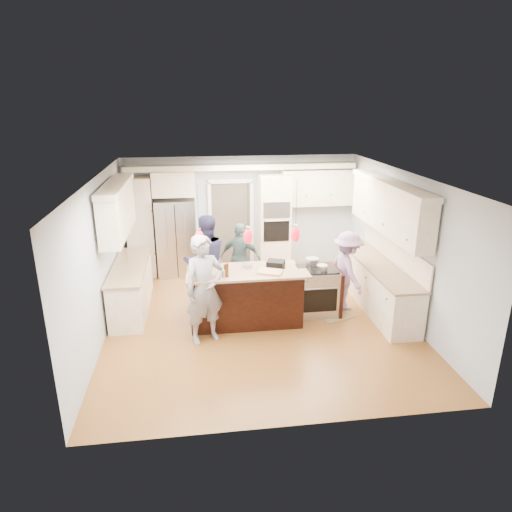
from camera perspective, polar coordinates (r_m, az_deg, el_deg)
The scene contains 23 objects.
ground_plane at distance 8.70m, azimuth 0.31°, elevation -7.93°, with size 6.00×6.00×0.00m, color #A2652C.
room_shell at distance 8.04m, azimuth 0.34°, elevation 3.70°, with size 5.54×6.04×2.72m.
refrigerator at distance 10.76m, azimuth -9.87°, elevation 2.31°, with size 0.90×0.70×1.80m, color #B7B7BC.
oven_column at distance 10.87m, azimuth 2.28°, elevation 4.12°, with size 0.72×0.69×2.30m.
back_upper_cabinets at distance 10.69m, azimuth -5.75°, elevation 6.64°, with size 5.30×0.61×2.54m.
right_counter_run at distance 9.19m, azimuth 15.33°, elevation 0.01°, with size 0.64×3.10×2.51m.
left_cabinets at distance 9.05m, azimuth -15.92°, elevation -0.32°, with size 0.64×2.30×2.51m.
kitchen_island at distance 8.52m, azimuth -1.39°, elevation -4.90°, with size 2.10×1.46×1.12m.
island_range at distance 8.85m, azimuth 7.66°, elevation -4.34°, with size 0.82×0.71×0.92m.
pendant_lights at distance 7.52m, azimuth -1.00°, elevation 2.52°, with size 1.75×0.15×1.03m.
person_bar_end at distance 7.65m, azimuth -6.45°, elevation -4.20°, with size 0.69×0.45×1.88m, color gray.
person_far_left at distance 9.04m, azimuth -6.29°, elevation -0.59°, with size 0.90×0.70×1.85m, color #29284E.
person_far_right at distance 9.76m, azimuth -1.95°, elevation -0.14°, with size 0.87×0.36×1.48m, color #486565.
person_range_side at distance 9.03m, azimuth 11.31°, elevation -1.84°, with size 1.01×0.58×1.57m, color #95749C.
floor_rug at distance 9.16m, azimuth 9.06°, elevation -6.70°, with size 0.66×0.97×0.01m, color #977F52.
water_bottle at distance 7.65m, azimuth -7.93°, elevation -1.55°, with size 0.07×0.07×0.32m, color silver.
beer_bottle_a at distance 7.67m, azimuth -5.86°, elevation -1.77°, with size 0.06×0.06×0.22m, color #45210C.
beer_bottle_b at distance 7.67m, azimuth -3.86°, elevation -1.76°, with size 0.05×0.05×0.21m, color #45210C.
beer_bottle_c at distance 7.63m, azimuth -3.67°, elevation -1.76°, with size 0.06×0.06×0.24m, color #45210C.
drink_can at distance 7.66m, azimuth -4.02°, elevation -2.16°, with size 0.07×0.07×0.12m, color #B7B7BC.
cutting_board at distance 7.83m, azimuth 1.79°, elevation -1.98°, with size 0.40×0.28×0.03m, color tan.
pot_large at distance 8.79m, azimuth 7.05°, elevation -0.73°, with size 0.25×0.25×0.15m, color #B7B7BC.
pot_small at distance 8.58m, azimuth 8.28°, elevation -1.45°, with size 0.20×0.20×0.10m, color #B7B7BC.
Camera 1 is at (-1.09, -7.68, 3.94)m, focal length 32.00 mm.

